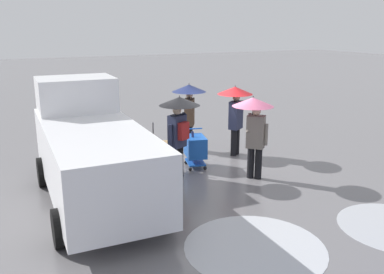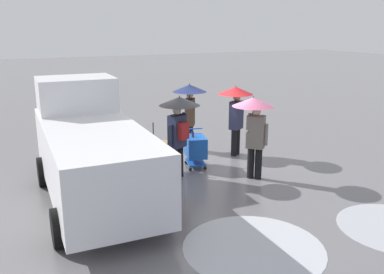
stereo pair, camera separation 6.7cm
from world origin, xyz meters
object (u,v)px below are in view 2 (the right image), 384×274
Objects in this scene: cargo_van_parked_right at (91,149)px; pedestrian_white_side at (254,118)px; pedestrian_pink_side at (179,118)px; pedestrian_black_side at (190,101)px; shopping_cart_vendor at (195,147)px; pedestrian_far_side at (236,104)px; hand_dolly_boxes at (161,154)px.

pedestrian_white_side is at bearing 173.93° from cargo_van_parked_right.
pedestrian_pink_side is 2.35m from pedestrian_black_side.
shopping_cart_vendor is 0.49× the size of pedestrian_black_side.
cargo_van_parked_right is 2.42m from pedestrian_pink_side.
pedestrian_pink_side is 2.48m from pedestrian_far_side.
pedestrian_black_side is 1.00× the size of pedestrian_white_side.
cargo_van_parked_right is at bearing 17.43° from pedestrian_far_side.
cargo_van_parked_right is 2.51× the size of pedestrian_black_side.
pedestrian_black_side is at bearing -145.48° from cargo_van_parked_right.
pedestrian_far_side is at bearing -108.09° from pedestrian_white_side.
pedestrian_pink_side is 1.00× the size of pedestrian_black_side.
pedestrian_white_side is at bearing 98.19° from pedestrian_black_side.
pedestrian_black_side is (-0.53, -1.48, 1.02)m from shopping_cart_vendor.
pedestrian_pink_side is at bearing 57.79° from pedestrian_black_side.
pedestrian_far_side is (-0.61, -1.88, 0.00)m from pedestrian_white_side.
pedestrian_white_side is at bearing 144.20° from hand_dolly_boxes.
pedestrian_white_side reaches higher than shopping_cart_vendor.
cargo_van_parked_right is 4.05m from pedestrian_white_side.
pedestrian_far_side is at bearing -163.47° from shopping_cart_vendor.
pedestrian_far_side is (-2.28, -0.97, 0.01)m from pedestrian_pink_side.
pedestrian_pink_side is (-0.31, 0.51, 1.05)m from hand_dolly_boxes.
pedestrian_white_side and pedestrian_far_side have the same top height.
hand_dolly_boxes is 0.61× the size of pedestrian_white_side.
pedestrian_far_side is at bearing -157.02° from pedestrian_pink_side.
cargo_van_parked_right reaches higher than pedestrian_far_side.
pedestrian_pink_side reaches higher than hand_dolly_boxes.
pedestrian_pink_side reaches higher than shopping_cart_vendor.
pedestrian_white_side is (-0.95, 1.42, 1.02)m from shopping_cart_vendor.
pedestrian_pink_side is at bearing 34.93° from shopping_cart_vendor.
pedestrian_far_side is (-1.03, 1.02, 0.00)m from pedestrian_black_side.
cargo_van_parked_right is 2.51× the size of pedestrian_pink_side.
cargo_van_parked_right is 3.28m from shopping_cart_vendor.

